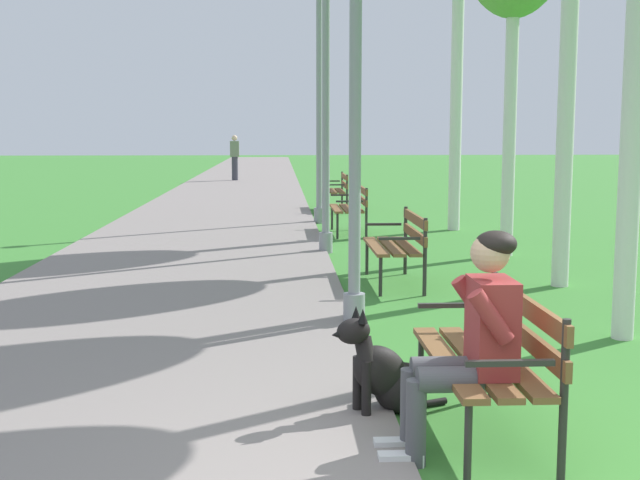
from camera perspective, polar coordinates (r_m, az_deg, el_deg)
name	(u,v)px	position (r m, az deg, el deg)	size (l,w,h in m)	color
paved_path	(240,185)	(27.59, -5.50, 3.78)	(3.92, 60.00, 0.04)	gray
park_bench_near	(493,350)	(4.96, 11.81, -7.39)	(0.55, 1.50, 0.85)	brown
park_bench_mid	(399,241)	(9.65, 5.46, -0.07)	(0.55, 1.50, 0.85)	brown
park_bench_far	(352,205)	(14.38, 2.20, 2.43)	(0.55, 1.50, 0.85)	brown
park_bench_furthest	(336,188)	(18.65, 1.14, 3.59)	(0.55, 1.50, 0.85)	brown
person_seated_on_near_bench	(472,336)	(4.55, 10.38, -6.50)	(0.74, 0.49, 1.25)	#4C4C51
dog_black	(387,374)	(5.28, 4.61, -9.18)	(0.79, 0.45, 0.71)	black
lamp_post_near	(355,70)	(7.48, 2.45, 11.59)	(0.24, 0.24, 4.47)	gray
lamp_post_mid	(326,101)	(12.09, 0.41, 9.51)	(0.24, 0.24, 4.26)	gray
lamp_post_far	(319,100)	(16.08, -0.06, 9.58)	(0.24, 0.24, 4.58)	gray
pedestrian_distant	(235,158)	(29.98, -5.89, 5.64)	(0.32, 0.22, 1.65)	#383842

